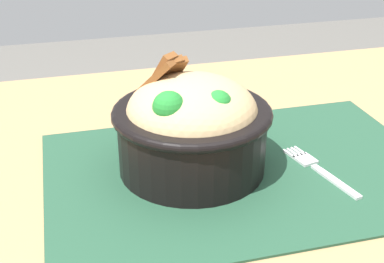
{
  "coord_description": "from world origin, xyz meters",
  "views": [
    {
      "loc": [
        -0.17,
        -0.52,
        1.04
      ],
      "look_at": [
        -0.03,
        0.02,
        0.76
      ],
      "focal_mm": 48.96,
      "sensor_mm": 36.0,
      "label": 1
    }
  ],
  "objects": [
    {
      "name": "fork",
      "position": [
        0.12,
        -0.03,
        0.71
      ],
      "size": [
        0.04,
        0.13,
        0.0
      ],
      "color": "silver",
      "rests_on": "placemat"
    },
    {
      "name": "placemat",
      "position": [
        0.03,
        0.0,
        0.71
      ],
      "size": [
        0.48,
        0.32,
        0.0
      ],
      "primitive_type": "cube",
      "rotation": [
        0.0,
        0.0,
        -0.01
      ],
      "color": "#1E422D",
      "rests_on": "table"
    },
    {
      "name": "bowl",
      "position": [
        -0.03,
        0.02,
        0.77
      ],
      "size": [
        0.22,
        0.22,
        0.14
      ],
      "color": "black",
      "rests_on": "placemat"
    },
    {
      "name": "table",
      "position": [
        0.0,
        0.0,
        0.63
      ],
      "size": [
        1.12,
        0.8,
        0.71
      ],
      "color": "#99754C",
      "rests_on": "ground_plane"
    }
  ]
}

